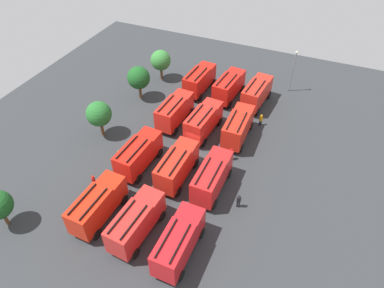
{
  "coord_description": "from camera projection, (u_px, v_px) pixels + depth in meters",
  "views": [
    {
      "loc": [
        -29.47,
        -12.69,
        30.18
      ],
      "look_at": [
        0.0,
        0.0,
        1.4
      ],
      "focal_mm": 32.16,
      "sensor_mm": 36.0,
      "label": 1
    }
  ],
  "objects": [
    {
      "name": "fire_truck_0",
      "position": [
        179.0,
        241.0,
        31.9
      ],
      "size": [
        7.22,
        2.8,
        3.88
      ],
      "rotation": [
        0.0,
        0.0,
        -0.01
      ],
      "color": "red",
      "rests_on": "ground"
    },
    {
      "name": "fire_truck_3",
      "position": [
        257.0,
        92.0,
        50.44
      ],
      "size": [
        7.39,
        3.28,
        3.88
      ],
      "rotation": [
        0.0,
        0.0,
        -0.09
      ],
      "color": "red",
      "rests_on": "ground"
    },
    {
      "name": "fire_truck_1",
      "position": [
        212.0,
        176.0,
        37.98
      ],
      "size": [
        7.22,
        2.8,
        3.88
      ],
      "rotation": [
        0.0,
        0.0,
        -0.01
      ],
      "color": "red",
      "rests_on": "ground"
    },
    {
      "name": "lamppost",
      "position": [
        293.0,
        68.0,
        52.01
      ],
      "size": [
        0.36,
        0.36,
        6.82
      ],
      "color": "slate",
      "rests_on": "ground"
    },
    {
      "name": "fire_truck_5",
      "position": [
        177.0,
        165.0,
        39.26
      ],
      "size": [
        7.24,
        2.85,
        3.88
      ],
      "rotation": [
        0.0,
        0.0,
        -0.02
      ],
      "color": "red",
      "rests_on": "ground"
    },
    {
      "name": "fire_truck_9",
      "position": [
        139.0,
        154.0,
        40.71
      ],
      "size": [
        7.32,
        3.06,
        3.88
      ],
      "rotation": [
        0.0,
        0.0,
        -0.05
      ],
      "color": "red",
      "rests_on": "ground"
    },
    {
      "name": "fire_truck_7",
      "position": [
        229.0,
        86.0,
        51.74
      ],
      "size": [
        7.4,
        3.3,
        3.88
      ],
      "rotation": [
        0.0,
        0.0,
        -0.09
      ],
      "color": "red",
      "rests_on": "ground"
    },
    {
      "name": "firefighter_3",
      "position": [
        239.0,
        201.0,
        36.87
      ],
      "size": [
        0.3,
        0.43,
        1.81
      ],
      "rotation": [
        0.0,
        0.0,
        3.12
      ],
      "color": "black",
      "rests_on": "ground"
    },
    {
      "name": "tree_3",
      "position": [
        161.0,
        60.0,
        55.1
      ],
      "size": [
        3.25,
        3.25,
        5.04
      ],
      "color": "brown",
      "rests_on": "ground"
    },
    {
      "name": "traffic_cone_0",
      "position": [
        75.0,
        219.0,
        35.97
      ],
      "size": [
        0.45,
        0.45,
        0.64
      ],
      "primitive_type": "cone",
      "color": "#F2600C",
      "rests_on": "ground"
    },
    {
      "name": "fire_truck_8",
      "position": [
        98.0,
        204.0,
        35.11
      ],
      "size": [
        7.28,
        2.97,
        3.88
      ],
      "rotation": [
        0.0,
        0.0,
        -0.04
      ],
      "color": "red",
      "rests_on": "ground"
    },
    {
      "name": "firefighter_2",
      "position": [
        94.0,
        181.0,
        38.99
      ],
      "size": [
        0.48,
        0.38,
        1.78
      ],
      "rotation": [
        0.0,
        0.0,
        5.11
      ],
      "color": "black",
      "rests_on": "ground"
    },
    {
      "name": "tree_1",
      "position": [
        99.0,
        114.0,
        44.34
      ],
      "size": [
        3.32,
        3.32,
        5.14
      ],
      "color": "brown",
      "rests_on": "ground"
    },
    {
      "name": "fire_truck_4",
      "position": [
        136.0,
        221.0,
        33.55
      ],
      "size": [
        7.35,
        3.17,
        3.88
      ],
      "rotation": [
        0.0,
        0.0,
        -0.07
      ],
      "color": "red",
      "rests_on": "ground"
    },
    {
      "name": "fire_truck_6",
      "position": [
        204.0,
        120.0,
        45.44
      ],
      "size": [
        7.37,
        3.23,
        3.88
      ],
      "rotation": [
        0.0,
        0.0,
        -0.08
      ],
      "color": "red",
      "rests_on": "ground"
    },
    {
      "name": "tree_2",
      "position": [
        139.0,
        78.0,
        50.83
      ],
      "size": [
        3.39,
        3.39,
        5.25
      ],
      "color": "brown",
      "rests_on": "ground"
    },
    {
      "name": "fire_truck_2",
      "position": [
        238.0,
        126.0,
        44.57
      ],
      "size": [
        7.24,
        2.85,
        3.88
      ],
      "rotation": [
        0.0,
        0.0,
        0.02
      ],
      "color": "red",
      "rests_on": "ground"
    },
    {
      "name": "fire_truck_11",
      "position": [
        199.0,
        79.0,
        53.11
      ],
      "size": [
        7.33,
        3.11,
        3.88
      ],
      "rotation": [
        0.0,
        0.0,
        -0.06
      ],
      "color": "red",
      "rests_on": "ground"
    },
    {
      "name": "firefighter_1",
      "position": [
        120.0,
        156.0,
        42.07
      ],
      "size": [
        0.46,
        0.47,
        1.77
      ],
      "rotation": [
        0.0,
        0.0,
        5.57
      ],
      "color": "black",
      "rests_on": "ground"
    },
    {
      "name": "firefighter_0",
      "position": [
        231.0,
        154.0,
        42.41
      ],
      "size": [
        0.46,
        0.33,
        1.72
      ],
      "rotation": [
        0.0,
        0.0,
        1.35
      ],
      "color": "black",
      "rests_on": "ground"
    },
    {
      "name": "firefighter_4",
      "position": [
        261.0,
        120.0,
        47.55
      ],
      "size": [
        0.46,
        0.47,
        1.7
      ],
      "rotation": [
        0.0,
        0.0,
        3.87
      ],
      "color": "black",
      "rests_on": "ground"
    },
    {
      "name": "ground_plane",
      "position": [
        192.0,
        152.0,
        44.03
      ],
      "size": [
        63.81,
        63.81,
        0.0
      ],
      "primitive_type": "plane",
      "color": "#2D3033"
    },
    {
      "name": "fire_truck_10",
      "position": [
        175.0,
        110.0,
        47.12
      ],
      "size": [
        7.3,
        3.01,
        3.88
      ],
      "rotation": [
        0.0,
        0.0,
        -0.04
      ],
      "color": "red",
      "rests_on": "ground"
    }
  ]
}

